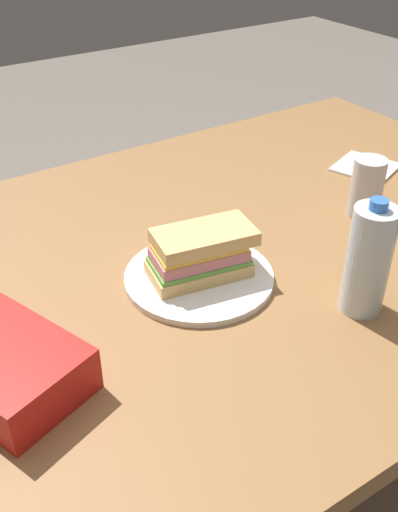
{
  "coord_description": "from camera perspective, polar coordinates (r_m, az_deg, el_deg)",
  "views": [
    {
      "loc": [
        -0.54,
        -0.76,
        1.35
      ],
      "look_at": [
        -0.08,
        -0.06,
        0.79
      ],
      "focal_mm": 41.72,
      "sensor_mm": 36.0,
      "label": 1
    }
  ],
  "objects": [
    {
      "name": "sandwich",
      "position": [
        1.01,
        0.15,
        0.23
      ],
      "size": [
        0.2,
        0.12,
        0.08
      ],
      "color": "#DBB26B",
      "rests_on": "paper_plate"
    },
    {
      "name": "water_bottle_spare",
      "position": [
        0.96,
        15.92,
        -0.4
      ],
      "size": [
        0.07,
        0.07,
        0.2
      ],
      "color": "silver",
      "rests_on": "dining_table"
    },
    {
      "name": "ground_plane",
      "position": [
        1.64,
        1.2,
        -21.63
      ],
      "size": [
        8.0,
        8.0,
        0.0
      ],
      "primitive_type": "plane",
      "color": "#70665B"
    },
    {
      "name": "paper_napkin",
      "position": [
        1.48,
        15.68,
        8.2
      ],
      "size": [
        0.17,
        0.17,
        0.01
      ],
      "primitive_type": "cube",
      "rotation": [
        0.0,
        0.0,
        5.07
      ],
      "color": "white",
      "rests_on": "dining_table"
    },
    {
      "name": "chip_bag",
      "position": [
        0.87,
        -18.3,
        -9.76
      ],
      "size": [
        0.22,
        0.27,
        0.07
      ],
      "primitive_type": "cube",
      "rotation": [
        0.0,
        0.0,
        5.06
      ],
      "color": "red",
      "rests_on": "dining_table"
    },
    {
      "name": "dining_table",
      "position": [
        1.16,
        1.58,
        -2.96
      ],
      "size": [
        1.6,
        1.02,
        0.74
      ],
      "color": "olive",
      "rests_on": "ground_plane"
    },
    {
      "name": "paper_plate",
      "position": [
        1.03,
        0.0,
        -2.03
      ],
      "size": [
        0.26,
        0.26,
        0.01
      ],
      "primitive_type": "cylinder",
      "color": "white",
      "rests_on": "dining_table"
    },
    {
      "name": "soda_can_silver",
      "position": [
        1.25,
        15.79,
        6.36
      ],
      "size": [
        0.07,
        0.07,
        0.12
      ],
      "primitive_type": "cylinder",
      "color": "silver",
      "rests_on": "dining_table"
    }
  ]
}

